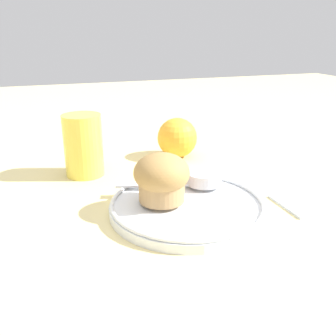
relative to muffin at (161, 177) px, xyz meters
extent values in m
plane|color=beige|center=(0.02, 0.00, -0.06)|extent=(3.00, 3.00, 0.00)
cylinder|color=white|center=(0.04, -0.02, -0.05)|extent=(0.24, 0.24, 0.01)
torus|color=white|center=(0.04, -0.02, -0.04)|extent=(0.24, 0.24, 0.01)
cylinder|color=tan|center=(0.00, 0.00, -0.02)|extent=(0.07, 0.07, 0.04)
ellipsoid|color=#A87F47|center=(0.00, 0.00, 0.01)|extent=(0.08, 0.08, 0.06)
cylinder|color=silver|center=(0.09, 0.04, -0.03)|extent=(0.06, 0.06, 0.02)
cylinder|color=white|center=(0.09, 0.04, -0.02)|extent=(0.05, 0.05, 0.00)
sphere|color=#B7192D|center=(0.01, 0.04, -0.03)|extent=(0.02, 0.02, 0.02)
sphere|color=#B7192D|center=(0.02, 0.04, -0.03)|extent=(0.02, 0.02, 0.02)
cube|color=silver|center=(0.03, 0.05, -0.03)|extent=(0.17, 0.06, 0.00)
sphere|color=#F4A82D|center=(0.11, 0.24, -0.01)|extent=(0.09, 0.09, 0.09)
cylinder|color=#EAD14C|center=(-0.09, 0.20, 0.00)|extent=(0.07, 0.07, 0.12)
cube|color=#B2BCCC|center=(0.26, -0.05, -0.05)|extent=(0.15, 0.08, 0.01)
camera|label=1|loc=(-0.16, -0.50, 0.21)|focal=40.00mm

